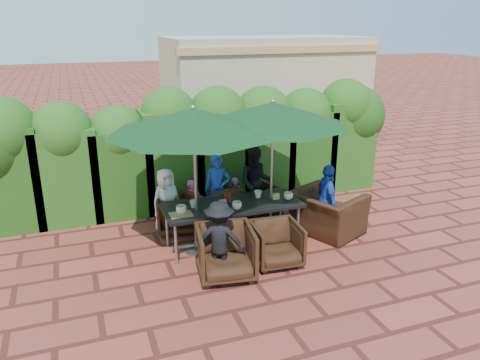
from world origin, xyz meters
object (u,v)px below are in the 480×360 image
object	(u,v)px
umbrella_right	(273,114)
chair_end_right	(327,206)
chair_far_mid	(211,204)
chair_near_left	(226,250)
chair_far_left	(177,211)
dining_table	(233,208)
chair_far_right	(257,201)
umbrella_left	(193,121)
chair_near_right	(277,242)

from	to	relation	value
umbrella_right	chair_end_right	world-z (taller)	umbrella_right
chair_far_mid	chair_near_left	bearing A→B (deg)	55.21
umbrella_right	chair_far_left	size ratio (longest dim) A/B	3.28
chair_far_mid	dining_table	bearing A→B (deg)	72.55
chair_far_right	chair_far_left	bearing A→B (deg)	-17.77
umbrella_left	chair_near_left	distance (m)	2.01
umbrella_left	chair_far_right	world-z (taller)	umbrella_left
chair_far_right	chair_near_right	bearing A→B (deg)	60.32
chair_near_left	dining_table	bearing A→B (deg)	73.55
chair_far_left	chair_near_left	distance (m)	1.89
umbrella_right	chair_far_mid	distance (m)	2.14
chair_far_left	chair_end_right	bearing A→B (deg)	166.41
dining_table	chair_near_right	distance (m)	1.01
umbrella_right	dining_table	bearing A→B (deg)	-175.64
umbrella_right	chair_end_right	bearing A→B (deg)	-9.41
dining_table	umbrella_right	distance (m)	1.70
chair_near_right	chair_far_left	bearing A→B (deg)	128.14
chair_far_right	chair_end_right	world-z (taller)	chair_end_right
chair_far_right	chair_near_left	distance (m)	2.23
chair_far_mid	chair_near_right	bearing A→B (deg)	82.61
chair_near_left	chair_near_right	bearing A→B (deg)	14.41
umbrella_right	chair_near_left	world-z (taller)	umbrella_right
chair_far_right	chair_near_right	distance (m)	1.80
chair_far_left	chair_far_right	size ratio (longest dim) A/B	1.03
chair_end_right	chair_far_left	bearing A→B (deg)	43.79
chair_far_right	chair_near_right	world-z (taller)	chair_near_right
umbrella_left	chair_near_left	bearing A→B (deg)	-77.61
chair_far_right	chair_far_mid	bearing A→B (deg)	-16.80
dining_table	chair_near_left	xyz separation A→B (m)	(-0.44, -0.95, -0.25)
dining_table	chair_near_right	world-z (taller)	dining_table
umbrella_left	chair_far_left	xyz separation A→B (m)	(-0.12, 0.96, -1.83)
umbrella_left	umbrella_right	distance (m)	1.36
dining_table	chair_far_mid	size ratio (longest dim) A/B	2.73
chair_near_right	chair_near_left	bearing A→B (deg)	-169.81
chair_near_left	chair_end_right	xyz separation A→B (m)	(2.19, 0.83, 0.08)
dining_table	chair_near_right	size ratio (longest dim) A/B	3.10
chair_far_left	chair_end_right	xyz separation A→B (m)	(2.51, -1.03, 0.13)
umbrella_right	chair_near_left	bearing A→B (deg)	-139.21
chair_far_left	chair_far_mid	world-z (taller)	chair_far_mid
chair_far_mid	chair_end_right	world-z (taller)	chair_end_right
dining_table	chair_far_left	world-z (taller)	chair_far_left
chair_far_right	chair_near_left	xyz separation A→B (m)	(-1.25, -1.85, 0.06)
chair_far_right	umbrella_left	bearing A→B (deg)	15.72
chair_far_right	chair_near_right	xyz separation A→B (m)	(-0.38, -1.76, 0.01)
chair_far_left	umbrella_right	bearing A→B (deg)	158.64
chair_far_mid	chair_end_right	bearing A→B (deg)	126.85
chair_far_right	chair_near_left	bearing A→B (deg)	38.45
dining_table	chair_far_left	size ratio (longest dim) A/B	3.04
umbrella_right	chair_far_mid	world-z (taller)	umbrella_right
umbrella_left	chair_far_mid	bearing A→B (deg)	60.92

